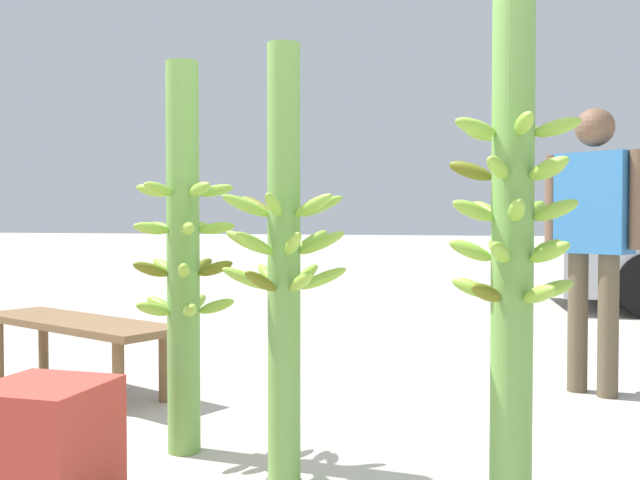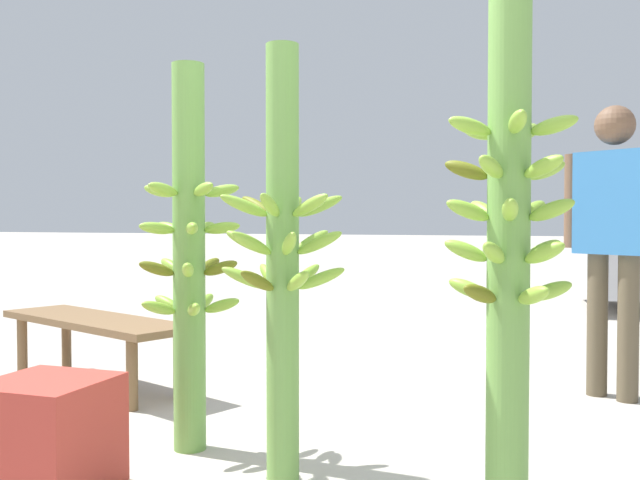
{
  "view_description": "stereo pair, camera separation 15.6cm",
  "coord_description": "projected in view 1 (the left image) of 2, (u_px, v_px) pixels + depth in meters",
  "views": [
    {
      "loc": [
        0.75,
        -2.28,
        0.97
      ],
      "look_at": [
        0.05,
        0.27,
        0.89
      ],
      "focal_mm": 40.0,
      "sensor_mm": 36.0,
      "label": 1
    },
    {
      "loc": [
        0.9,
        -2.23,
        0.97
      ],
      "look_at": [
        0.05,
        0.27,
        0.89
      ],
      "focal_mm": 40.0,
      "sensor_mm": 36.0,
      "label": 2
    }
  ],
  "objects": [
    {
      "name": "vendor_person",
      "position": [
        594.0,
        223.0,
        3.91
      ],
      "size": [
        0.54,
        0.38,
        1.58
      ],
      "rotation": [
        0.0,
        0.0,
        2.59
      ],
      "color": "brown",
      "rests_on": "ground_plane"
    },
    {
      "name": "banana_stalk_center",
      "position": [
        284.0,
        262.0,
        2.55
      ],
      "size": [
        0.46,
        0.47,
        1.59
      ],
      "color": "#6B9E47",
      "rests_on": "ground_plane"
    },
    {
      "name": "market_bench",
      "position": [
        76.0,
        330.0,
        4.0
      ],
      "size": [
        1.46,
        0.91,
        0.4
      ],
      "rotation": [
        0.0,
        0.0,
        -0.39
      ],
      "color": "brown",
      "rests_on": "ground_plane"
    },
    {
      "name": "banana_stalk_right",
      "position": [
        512.0,
        244.0,
        2.29
      ],
      "size": [
        0.42,
        0.42,
        1.72
      ],
      "color": "#6B9E47",
      "rests_on": "ground_plane"
    },
    {
      "name": "produce_crate",
      "position": [
        44.0,
        441.0,
        2.46
      ],
      "size": [
        0.4,
        0.4,
        0.4
      ],
      "color": "#B2382D",
      "rests_on": "ground_plane"
    },
    {
      "name": "banana_stalk_left",
      "position": [
        183.0,
        256.0,
        2.94
      ],
      "size": [
        0.43,
        0.43,
        1.61
      ],
      "color": "#6B9E47",
      "rests_on": "ground_plane"
    }
  ]
}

